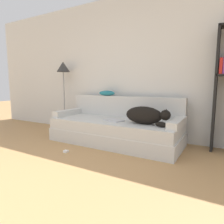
% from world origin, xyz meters
% --- Properties ---
extents(wall_back, '(7.45, 0.06, 2.70)m').
position_xyz_m(wall_back, '(0.00, 2.95, 1.35)').
color(wall_back, silver).
rests_on(wall_back, ground_plane).
extents(couch, '(2.27, 0.92, 0.41)m').
position_xyz_m(couch, '(0.13, 2.34, 0.20)').
color(couch, silver).
rests_on(couch, ground_plane).
extents(couch_backrest, '(2.23, 0.15, 0.39)m').
position_xyz_m(couch_backrest, '(0.13, 2.73, 0.61)').
color(couch_backrest, silver).
rests_on(couch_backrest, couch).
extents(couch_arm_left, '(0.15, 0.73, 0.11)m').
position_xyz_m(couch_arm_left, '(-0.93, 2.33, 0.47)').
color(couch_arm_left, silver).
rests_on(couch_arm_left, couch).
extents(couch_arm_right, '(0.15, 0.73, 0.11)m').
position_xyz_m(couch_arm_right, '(1.19, 2.33, 0.47)').
color(couch_arm_right, silver).
rests_on(couch_arm_right, couch).
extents(dog, '(0.71, 0.27, 0.28)m').
position_xyz_m(dog, '(0.73, 2.25, 0.55)').
color(dog, black).
rests_on(dog, couch).
extents(laptop, '(0.36, 0.27, 0.02)m').
position_xyz_m(laptop, '(0.16, 2.25, 0.42)').
color(laptop, '#B7B7BC').
rests_on(laptop, couch).
extents(throw_pillow, '(0.34, 0.19, 0.10)m').
position_xyz_m(throw_pillow, '(-0.26, 2.72, 0.85)').
color(throw_pillow, teal).
rests_on(throw_pillow, couch_backrest).
extents(floor_lamp, '(0.29, 0.29, 1.52)m').
position_xyz_m(floor_lamp, '(-1.38, 2.69, 1.27)').
color(floor_lamp, gray).
rests_on(floor_lamp, ground_plane).
extents(power_adapter, '(0.06, 0.06, 0.03)m').
position_xyz_m(power_adapter, '(-0.27, 1.52, 0.02)').
color(power_adapter, white).
rests_on(power_adapter, ground_plane).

